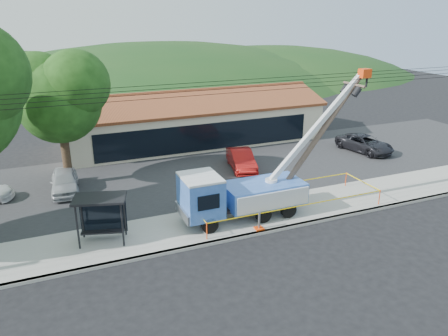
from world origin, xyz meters
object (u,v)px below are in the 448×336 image
bus_shelter (101,208)px  car_silver (66,193)px  car_dark (364,153)px  utility_truck (240,193)px  leaning_pole (319,136)px  car_red (241,170)px

bus_shelter → car_silver: size_ratio=0.68×
car_dark → utility_truck: bearing=-164.3°
leaning_pole → car_red: size_ratio=1.79×
leaning_pole → bus_shelter: 12.52m
car_red → utility_truck: bearing=-102.9°
utility_truck → bus_shelter: size_ratio=3.97×
leaning_pole → bus_shelter: size_ratio=2.77×
utility_truck → car_red: utility_truck is taller
utility_truck → car_dark: bearing=26.4°
utility_truck → car_silver: (-8.74, 7.76, -1.65)m
leaning_pole → car_red: 8.60m
utility_truck → bus_shelter: bearing=177.4°
leaning_pole → car_dark: bearing=36.7°
car_silver → car_red: bearing=1.1°
leaning_pole → bus_shelter: leaning_pole is taller
leaning_pole → car_dark: size_ratio=1.59×
car_dark → car_silver: bearing=168.1°
bus_shelter → car_dark: size_ratio=0.58×
bus_shelter → car_red: 13.02m
leaning_pole → car_silver: 16.27m
leaning_pole → car_red: leaning_pole is taller
car_silver → leaning_pole: bearing=-26.3°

